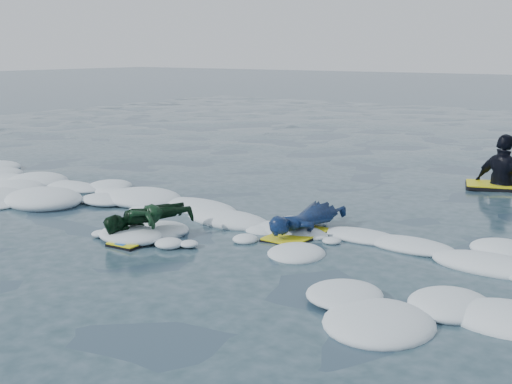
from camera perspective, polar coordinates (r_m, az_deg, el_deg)
ground at (r=8.46m, az=-12.71°, el=-3.80°), size 120.00×120.00×0.00m
foam_band at (r=9.15m, az=-7.92°, el=-2.36°), size 12.00×3.10×0.30m
prone_woman_unit at (r=8.26m, az=4.46°, el=-2.58°), size 0.60×1.45×0.36m
prone_child_unit at (r=8.16m, az=-9.57°, el=-2.65°), size 0.96×1.24×0.43m
waiting_rider_unit at (r=11.75m, az=21.06°, el=0.46°), size 1.34×1.01×1.80m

